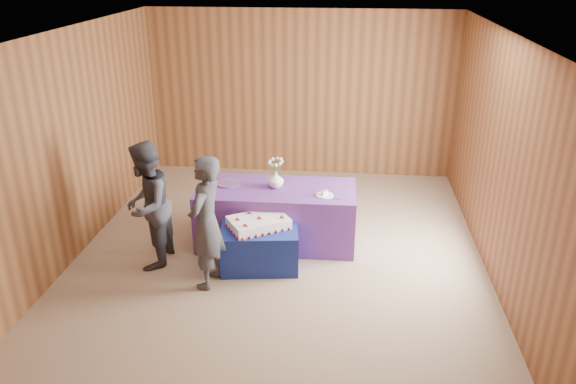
# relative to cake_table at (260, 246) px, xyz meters

# --- Properties ---
(ground) EXTENTS (6.00, 6.00, 0.00)m
(ground) POSITION_rel_cake_table_xyz_m (0.21, 0.20, -0.25)
(ground) COLOR #8A705F
(ground) RESTS_ON ground
(room_shell) EXTENTS (5.04, 6.04, 2.72)m
(room_shell) POSITION_rel_cake_table_xyz_m (0.21, 0.20, 1.55)
(room_shell) COLOR brown
(room_shell) RESTS_ON ground
(cake_table) EXTENTS (0.99, 0.82, 0.50)m
(cake_table) POSITION_rel_cake_table_xyz_m (0.00, 0.00, 0.00)
(cake_table) COLOR navy
(cake_table) RESTS_ON ground
(serving_table) EXTENTS (2.01, 0.93, 0.75)m
(serving_table) POSITION_rel_cake_table_xyz_m (0.13, 0.61, 0.12)
(serving_table) COLOR #653695
(serving_table) RESTS_ON ground
(sheet_cake) EXTENTS (0.84, 0.77, 0.16)m
(sheet_cake) POSITION_rel_cake_table_xyz_m (-0.01, -0.01, 0.31)
(sheet_cake) COLOR white
(sheet_cake) RESTS_ON cake_table
(vase) EXTENTS (0.23, 0.23, 0.21)m
(vase) POSITION_rel_cake_table_xyz_m (0.12, 0.64, 0.60)
(vase) COLOR white
(vase) RESTS_ON serving_table
(flower_spray) EXTENTS (0.20, 0.20, 0.15)m
(flower_spray) POSITION_rel_cake_table_xyz_m (0.12, 0.64, 0.84)
(flower_spray) COLOR #315A24
(flower_spray) RESTS_ON vase
(platter) EXTENTS (0.35, 0.35, 0.02)m
(platter) POSITION_rel_cake_table_xyz_m (-0.50, 0.69, 0.51)
(platter) COLOR #68458B
(platter) RESTS_ON serving_table
(plate) EXTENTS (0.25, 0.25, 0.01)m
(plate) POSITION_rel_cake_table_xyz_m (0.75, 0.44, 0.51)
(plate) COLOR white
(plate) RESTS_ON serving_table
(cake_slice) EXTENTS (0.09, 0.09, 0.08)m
(cake_slice) POSITION_rel_cake_table_xyz_m (0.75, 0.44, 0.54)
(cake_slice) COLOR white
(cake_slice) RESTS_ON plate
(knife) EXTENTS (0.26, 0.06, 0.00)m
(knife) POSITION_rel_cake_table_xyz_m (0.82, 0.36, 0.50)
(knife) COLOR silver
(knife) RESTS_ON serving_table
(guest_left) EXTENTS (0.47, 0.62, 1.54)m
(guest_left) POSITION_rel_cake_table_xyz_m (-0.51, -0.49, 0.52)
(guest_left) COLOR #33353D
(guest_left) RESTS_ON ground
(guest_right) EXTENTS (0.58, 0.75, 1.54)m
(guest_right) POSITION_rel_cake_table_xyz_m (-1.30, -0.12, 0.52)
(guest_right) COLOR #373742
(guest_right) RESTS_ON ground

